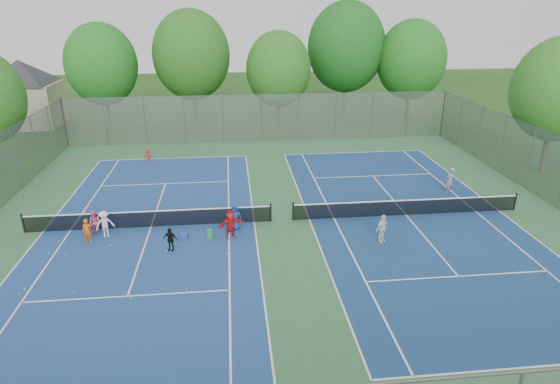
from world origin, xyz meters
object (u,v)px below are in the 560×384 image
at_px(net_right, 407,208).
at_px(instructor, 450,180).
at_px(net_left, 150,219).
at_px(ball_hopper, 210,234).
at_px(ball_crate, 184,236).

distance_m(net_right, instructor, 4.82).
distance_m(net_left, instructor, 18.05).
distance_m(net_right, ball_hopper, 10.96).
height_order(net_left, ball_crate, net_left).
bearing_deg(instructor, ball_crate, -9.91).
height_order(ball_hopper, instructor, instructor).
bearing_deg(ball_crate, net_left, 140.40).
height_order(net_left, ball_hopper, net_left).
distance_m(ball_crate, instructor, 16.57).
relative_size(net_right, instructor, 7.73).
bearing_deg(ball_hopper, net_left, 152.41).
xyz_separation_m(net_left, instructor, (17.80, 2.94, 0.38)).
distance_m(net_right, ball_crate, 12.23).
distance_m(ball_crate, ball_hopper, 1.30).
distance_m(net_left, net_right, 14.00).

